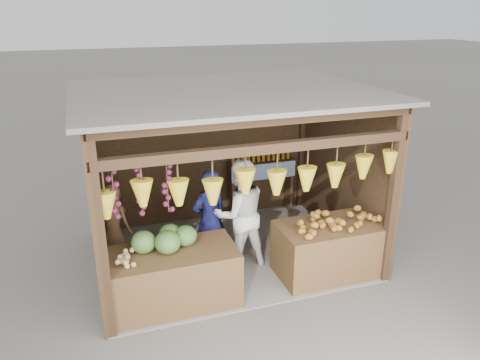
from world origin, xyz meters
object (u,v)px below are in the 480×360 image
at_px(counter_left, 174,278).
at_px(counter_right, 328,250).
at_px(man_standing, 210,219).
at_px(woman_standing, 240,214).
at_px(vendor_seated, 113,221).

relative_size(counter_left, counter_right, 1.12).
xyz_separation_m(counter_left, counter_right, (2.30, 0.00, 0.01)).
height_order(counter_right, man_standing, man_standing).
bearing_deg(woman_standing, vendor_seated, -10.29).
xyz_separation_m(counter_left, vendor_seated, (-0.67, 1.00, 0.49)).
xyz_separation_m(man_standing, vendor_seated, (-1.39, 0.21, 0.10)).
xyz_separation_m(counter_right, man_standing, (-1.58, 0.79, 0.38)).
xyz_separation_m(counter_left, man_standing, (0.71, 0.79, 0.39)).
height_order(woman_standing, vendor_seated, woman_standing).
height_order(counter_right, woman_standing, woman_standing).
bearing_deg(woman_standing, counter_left, 30.18).
distance_m(counter_left, man_standing, 1.14).
bearing_deg(counter_left, woman_standing, 30.75).
relative_size(counter_right, woman_standing, 0.87).
bearing_deg(man_standing, counter_right, 135.28).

